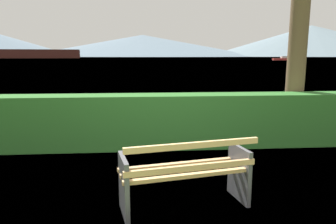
% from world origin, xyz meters
% --- Properties ---
extents(ground_plane, '(1400.00, 1400.00, 0.00)m').
position_xyz_m(ground_plane, '(0.00, 0.00, 0.00)').
color(ground_plane, '#567A38').
extents(water_surface, '(620.00, 620.00, 0.00)m').
position_xyz_m(water_surface, '(0.00, 309.21, 0.00)').
color(water_surface, slate).
rests_on(water_surface, ground_plane).
extents(park_bench, '(1.59, 0.86, 0.87)m').
position_xyz_m(park_bench, '(0.01, -0.06, 0.42)').
color(park_bench, tan).
rests_on(park_bench, ground_plane).
extents(hedge_row, '(9.35, 0.62, 1.03)m').
position_xyz_m(hedge_row, '(0.00, 2.49, 0.52)').
color(hedge_row, '#2D6B28').
rests_on(hedge_row, ground_plane).
extents(fishing_boat_near, '(9.39, 4.63, 1.54)m').
position_xyz_m(fishing_boat_near, '(52.53, 110.67, 0.54)').
color(fishing_boat_near, '#B2332D').
rests_on(fishing_boat_near, water_surface).
extents(distant_hills, '(1011.74, 447.35, 56.67)m').
position_xyz_m(distant_hills, '(1.64, 590.89, 25.75)').
color(distant_hills, slate).
rests_on(distant_hills, ground_plane).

